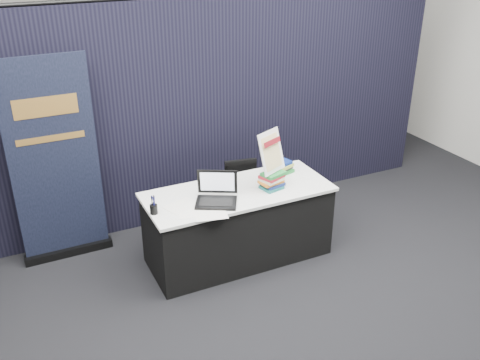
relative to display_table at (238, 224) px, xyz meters
name	(u,v)px	position (x,y,z in m)	size (l,w,h in m)	color
floor	(264,286)	(0.00, -0.55, -0.38)	(8.00, 8.00, 0.00)	black
wall_back	(132,26)	(0.00, 3.45, 1.37)	(8.00, 0.02, 3.50)	beige
drape_partition	(196,114)	(0.00, 1.05, 0.82)	(6.00, 0.08, 2.40)	black
display_table	(238,224)	(0.00, 0.00, 0.00)	(1.80, 0.75, 0.75)	black
laptop	(214,195)	(-0.30, -0.11, 0.44)	(0.45, 0.45, 0.28)	black
mouse	(221,189)	(-0.15, 0.07, 0.39)	(0.07, 0.11, 0.03)	black
brochure_left	(182,206)	(-0.59, -0.06, 0.38)	(0.29, 0.21, 0.00)	white
brochure_mid	(211,215)	(-0.42, -0.32, 0.38)	(0.29, 0.20, 0.00)	white
brochure_right	(194,212)	(-0.53, -0.21, 0.38)	(0.28, 0.20, 0.00)	white
pen_cup	(154,209)	(-0.86, -0.08, 0.42)	(0.07, 0.07, 0.09)	black
book_stack_tall	(272,180)	(0.32, -0.10, 0.46)	(0.24, 0.21, 0.17)	#175A58
book_stack_short	(280,167)	(0.57, 0.19, 0.44)	(0.26, 0.22, 0.12)	#207932
info_sign	(271,152)	(0.32, -0.07, 0.74)	(0.32, 0.23, 0.41)	black
pullup_banner	(57,174)	(-1.54, 0.79, 0.52)	(0.86, 0.11, 2.03)	black
stacking_chair	(246,195)	(0.28, 0.39, 0.07)	(0.42, 0.43, 0.81)	black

